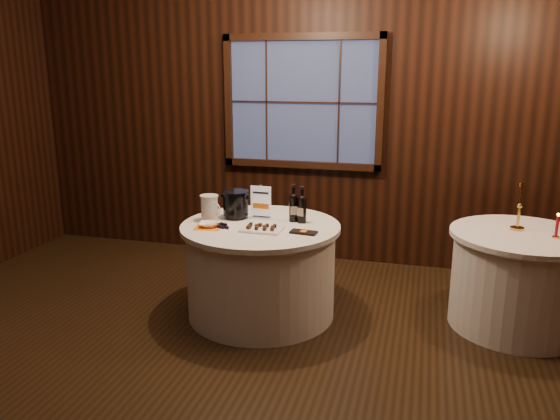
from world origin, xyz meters
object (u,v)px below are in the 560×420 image
(chocolate_plate, at_px, (262,228))
(red_candle, at_px, (557,228))
(sign_stand, at_px, (261,207))
(chocolate_box, at_px, (304,232))
(main_table, at_px, (261,269))
(cracker_bowl, at_px, (208,225))
(ice_bucket, at_px, (236,204))
(side_table, at_px, (518,280))
(port_bottle_right, at_px, (302,207))
(port_bottle_left, at_px, (294,205))
(brass_candlestick, at_px, (519,213))
(grape_bunch, at_px, (224,225))
(glass_pitcher, at_px, (210,208))

(chocolate_plate, distance_m, red_candle, 2.18)
(sign_stand, xyz_separation_m, chocolate_box, (0.43, -0.32, -0.09))
(red_candle, bearing_deg, main_table, -174.16)
(chocolate_plate, xyz_separation_m, cracker_bowl, (-0.43, -0.02, 0.00))
(ice_bucket, relative_size, chocolate_box, 1.15)
(side_table, relative_size, port_bottle_right, 3.63)
(port_bottle_left, distance_m, port_bottle_right, 0.08)
(ice_bucket, distance_m, chocolate_box, 0.71)
(port_bottle_right, relative_size, cracker_bowl, 2.04)
(sign_stand, bearing_deg, brass_candlestick, 8.38)
(main_table, bearing_deg, port_bottle_right, 24.86)
(main_table, height_order, brass_candlestick, brass_candlestick)
(port_bottle_right, height_order, cracker_bowl, port_bottle_right)
(port_bottle_left, bearing_deg, cracker_bowl, -168.66)
(red_candle, bearing_deg, brass_candlestick, 147.27)
(sign_stand, bearing_deg, cracker_bowl, -129.50)
(grape_bunch, xyz_separation_m, brass_candlestick, (2.21, 0.54, 0.12))
(grape_bunch, bearing_deg, main_table, 32.44)
(cracker_bowl, xyz_separation_m, red_candle, (2.58, 0.41, 0.05))
(sign_stand, bearing_deg, side_table, 6.00)
(side_table, relative_size, glass_pitcher, 5.04)
(port_bottle_right, bearing_deg, grape_bunch, -142.30)
(sign_stand, height_order, chocolate_box, sign_stand)
(port_bottle_right, relative_size, grape_bunch, 1.69)
(side_table, height_order, brass_candlestick, brass_candlestick)
(chocolate_plate, height_order, chocolate_box, chocolate_plate)
(port_bottle_left, xyz_separation_m, chocolate_plate, (-0.17, -0.32, -0.12))
(ice_bucket, xyz_separation_m, cracker_bowl, (-0.12, -0.32, -0.10))
(side_table, xyz_separation_m, chocolate_box, (-1.61, -0.45, 0.39))
(ice_bucket, xyz_separation_m, chocolate_plate, (0.32, -0.30, -0.10))
(port_bottle_left, bearing_deg, chocolate_plate, -136.55)
(port_bottle_right, height_order, glass_pitcher, port_bottle_right)
(port_bottle_right, relative_size, chocolate_box, 1.49)
(port_bottle_right, relative_size, chocolate_plate, 0.94)
(ice_bucket, bearing_deg, side_table, 4.15)
(chocolate_plate, relative_size, red_candle, 1.66)
(port_bottle_left, relative_size, chocolate_plate, 0.98)
(port_bottle_left, bearing_deg, sign_stand, 158.26)
(ice_bucket, distance_m, red_candle, 2.47)
(chocolate_box, bearing_deg, port_bottle_left, 123.36)
(ice_bucket, height_order, chocolate_box, ice_bucket)
(grape_bunch, xyz_separation_m, cracker_bowl, (-0.12, -0.02, 0.00))
(port_bottle_left, height_order, ice_bucket, port_bottle_left)
(cracker_bowl, bearing_deg, chocolate_box, 2.67)
(red_candle, bearing_deg, glass_pitcher, -175.09)
(side_table, relative_size, sign_stand, 3.80)
(cracker_bowl, bearing_deg, chocolate_plate, 2.85)
(brass_candlestick, bearing_deg, glass_pitcher, -170.92)
(red_candle, bearing_deg, chocolate_box, -168.49)
(grape_bunch, bearing_deg, glass_pitcher, 139.01)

